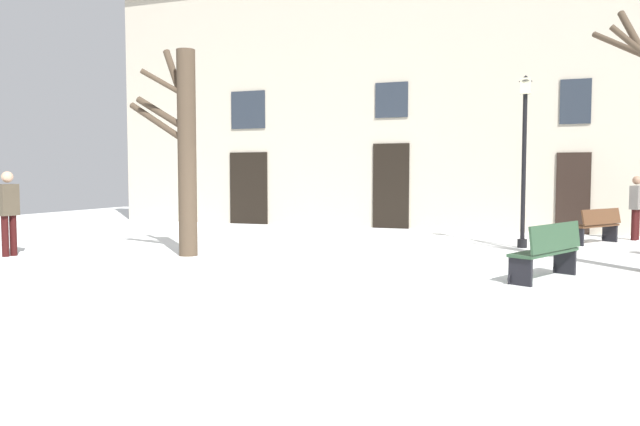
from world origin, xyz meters
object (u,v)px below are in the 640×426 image
object	(u,v)px
tree_near_facade	(184,146)
bench_facing_shops	(596,225)
person_strolling	(636,205)
person_near_bench	(8,209)
streetlamp	(524,143)
bench_back_to_back_left	(548,251)

from	to	relation	value
tree_near_facade	bench_facing_shops	xyz separation A→B (m)	(8.27, 5.29, -1.85)
person_strolling	person_near_bench	world-z (taller)	person_near_bench
person_near_bench	tree_near_facade	bearing A→B (deg)	-58.93
streetlamp	person_near_bench	distance (m)	11.35
bench_facing_shops	person_near_bench	distance (m)	13.42
streetlamp	bench_back_to_back_left	bearing A→B (deg)	-83.26
person_strolling	tree_near_facade	bearing A→B (deg)	151.80
tree_near_facade	streetlamp	bearing A→B (deg)	30.19
streetlamp	bench_back_to_back_left	size ratio (longest dim) A/B	2.34
streetlamp	person_strolling	distance (m)	4.09
tree_near_facade	person_strolling	distance (m)	11.45
bench_back_to_back_left	bench_facing_shops	bearing A→B (deg)	-165.14
bench_back_to_back_left	person_near_bench	size ratio (longest dim) A/B	0.96
bench_back_to_back_left	person_strolling	world-z (taller)	person_strolling
bench_facing_shops	person_strolling	world-z (taller)	person_strolling
streetlamp	person_strolling	bearing A→B (deg)	45.11
streetlamp	person_strolling	size ratio (longest dim) A/B	2.39
tree_near_facade	streetlamp	world-z (taller)	tree_near_facade
tree_near_facade	streetlamp	distance (m)	7.64
person_strolling	bench_back_to_back_left	bearing A→B (deg)	-170.38
person_strolling	person_near_bench	size ratio (longest dim) A/B	0.94
bench_back_to_back_left	bench_facing_shops	world-z (taller)	bench_back_to_back_left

